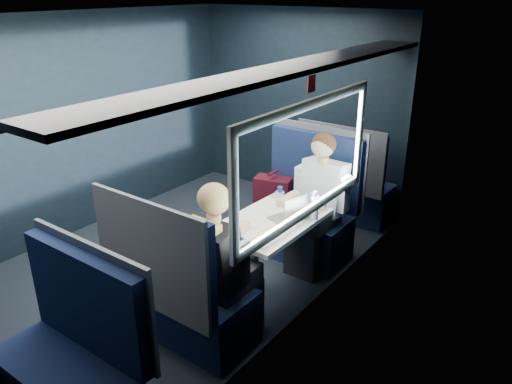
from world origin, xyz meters
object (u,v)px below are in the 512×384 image
Objects in this scene: bottle_small at (314,207)px; seat_bay_near at (302,212)px; man at (318,197)px; laptop at (293,214)px; seat_row_back at (74,365)px; seat_bay_far at (181,294)px; woman at (220,258)px; seat_row_front at (345,186)px; cup at (323,204)px; table at (269,227)px.

seat_bay_near is at bearing 127.51° from bottle_small.
man reaches higher than laptop.
seat_bay_near reaches higher than seat_row_back.
seat_row_back is at bearing -90.00° from seat_bay_far.
woman is 5.38× the size of bottle_small.
seat_bay_far is 0.95× the size of woman.
laptop is at bearing -134.83° from bottle_small.
man reaches higher than seat_bay_far.
seat_row_front is at bearing 106.94° from bottle_small.
woman is at bearing -80.26° from seat_bay_near.
seat_row_front reaches higher than laptop.
seat_row_back is (0.02, -2.67, -0.02)m from seat_bay_near.
seat_bay_near is 0.44m from man.
laptop is at bearing -79.84° from man.
seat_row_front reaches higher than cup.
cup reaches higher than table.
bottle_small reaches higher than cup.
table is at bearing -120.35° from cup.
bottle_small is (0.50, -0.65, 0.42)m from seat_bay_near.
seat_row_back is at bearing -100.70° from laptop.
table is 0.93m from seat_bay_far.
seat_row_back is at bearing -89.54° from seat_bay_near.
woman is (0.25, -2.50, 0.32)m from seat_row_front.
seat_row_back is at bearing -101.13° from cup.
table is 0.71m from woman.
laptop reaches higher than table.
seat_row_back is 2.31m from cup.
seat_row_front is at bearing 102.83° from man.
seat_bay_far is 1.09× the size of seat_row_back.
seat_bay_far is 0.95× the size of man.
bottle_small is at bearing 36.48° from table.
table is 0.41m from bottle_small.
bottle_small is (0.48, -1.58, 0.44)m from seat_row_front.
seat_bay_near is 1.63m from woman.
seat_bay_far is at bearing -146.18° from woman.
woman is at bearing -97.63° from laptop.
seat_bay_far reaches higher than seat_row_back.
man reaches higher than table.
seat_row_back is 11.61× the size of cup.
table is 0.53m from cup.
man is (0.25, 2.50, 0.31)m from seat_row_back.
seat_row_front is 4.72× the size of bottle_small.
woman is at bearing 33.82° from seat_bay_far.
man is 1.41m from woman.
seat_bay_far is 1.44m from cup.
seat_row_front and seat_row_back have the same top height.
bottle_small is at bearing -79.71° from cup.
laptop is (0.11, 0.80, 0.07)m from woman.
laptop is at bearing -78.11° from seat_row_front.
seat_bay_near is (-0.20, 0.87, -0.24)m from table.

